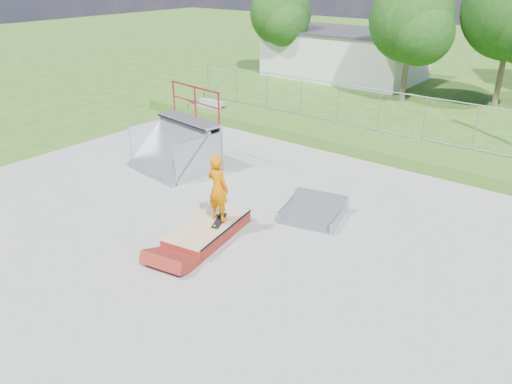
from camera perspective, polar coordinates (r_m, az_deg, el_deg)
ground at (r=14.55m, az=-4.63°, el=-4.79°), size 120.00×120.00×0.00m
concrete_pad at (r=14.54m, az=-4.63°, el=-4.72°), size 20.00×16.00×0.04m
grass_berm at (r=21.77m, az=12.45°, el=5.60°), size 24.00×3.00×0.50m
grind_box at (r=14.33m, az=-5.51°, el=-4.39°), size 1.75×2.89×0.40m
quarter_pipe at (r=18.85m, az=-9.72°, el=6.84°), size 3.28×2.89×2.97m
flat_bank_ramp at (r=15.33m, az=6.58°, el=-2.16°), size 2.07×2.15×0.52m
skateboard at (r=14.28m, az=-4.23°, el=-3.32°), size 0.50×0.82×0.13m
skater at (r=13.86m, az=-4.35°, el=0.17°), size 0.71×0.47×1.91m
concrete_stairs at (r=25.74m, az=-5.70°, el=9.32°), size 1.50×1.60×0.80m
chain_link_fence at (r=22.32m, az=13.88°, el=9.02°), size 20.00×0.06×1.80m
utility_building_flat at (r=35.87m, az=10.07°, el=15.19°), size 10.00×6.00×3.00m
tree_left_near at (r=29.17m, az=17.64°, el=17.83°), size 4.76×4.48×6.65m
tree_left_far at (r=35.71m, az=2.98°, el=19.42°), size 4.42×4.16×6.18m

